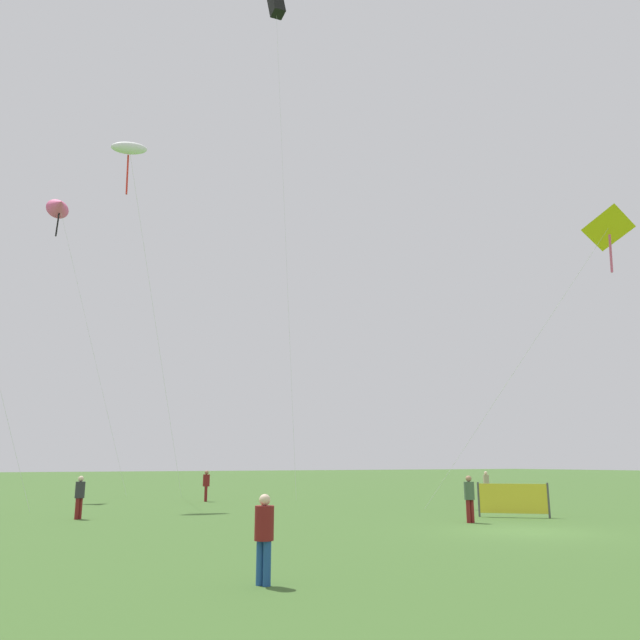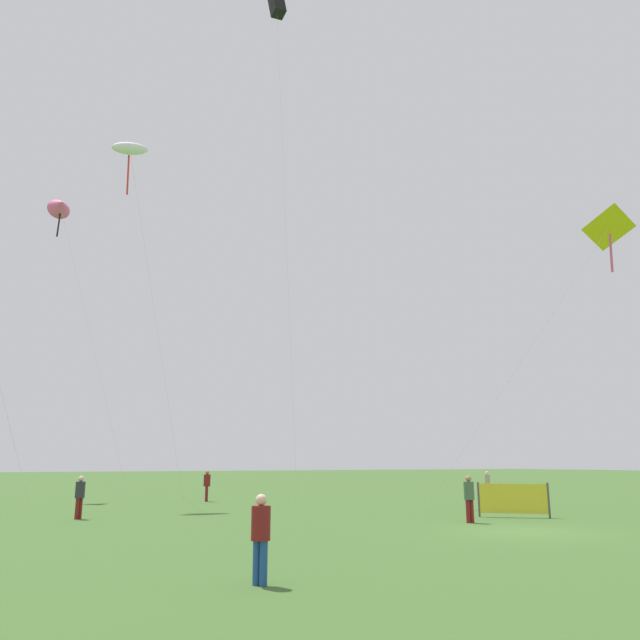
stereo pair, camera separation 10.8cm
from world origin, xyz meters
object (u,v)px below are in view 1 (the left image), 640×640
(person_standing_5, at_px, (80,494))
(kite_flying_4, at_px, (59,206))
(person_standing_0, at_px, (206,483))
(kite_flying_0, at_px, (607,231))
(kite_flying_1, at_px, (276,3))
(person_standing_1, at_px, (469,495))
(person_standing_4, at_px, (264,532))
(person_standing_3, at_px, (486,482))
(kite_flying_2, at_px, (129,149))
(event_banner, at_px, (513,499))

(person_standing_5, distance_m, kite_flying_4, 23.95)
(person_standing_0, relative_size, kite_flying_0, 0.13)
(person_standing_0, bearing_deg, person_standing_5, -27.91)
(kite_flying_0, height_order, kite_flying_1, kite_flying_1)
(person_standing_1, bearing_deg, person_standing_5, 148.36)
(person_standing_1, xyz_separation_m, person_standing_4, (-11.11, -7.23, -0.05))
(person_standing_3, xyz_separation_m, person_standing_5, (-23.93, -3.81, 0.01))
(person_standing_3, height_order, kite_flying_2, kite_flying_2)
(person_standing_3, relative_size, event_banner, 0.76)
(event_banner, bearing_deg, kite_flying_2, 129.47)
(person_standing_1, bearing_deg, kite_flying_4, 119.59)
(kite_flying_4, bearing_deg, person_standing_3, -26.87)
(person_standing_1, bearing_deg, person_standing_4, -144.49)
(person_standing_3, distance_m, person_standing_5, 24.24)
(person_standing_5, distance_m, event_banner, 16.72)
(person_standing_3, bearing_deg, person_standing_1, -109.88)
(person_standing_3, bearing_deg, person_standing_0, -170.44)
(kite_flying_2, bearing_deg, kite_flying_4, 109.29)
(kite_flying_1, relative_size, event_banner, 17.51)
(person_standing_0, distance_m, person_standing_3, 16.80)
(kite_flying_0, height_order, kite_flying_2, kite_flying_2)
(kite_flying_4, bearing_deg, person_standing_1, -62.86)
(person_standing_5, xyz_separation_m, event_banner, (15.08, -7.22, -0.21))
(person_standing_1, distance_m, kite_flying_0, 12.98)
(person_standing_0, distance_m, kite_flying_4, 20.97)
(person_standing_5, height_order, event_banner, person_standing_5)
(person_standing_5, bearing_deg, person_standing_0, -170.49)
(person_standing_0, bearing_deg, person_standing_4, -0.85)
(person_standing_1, height_order, kite_flying_0, kite_flying_0)
(kite_flying_2, bearing_deg, kite_flying_1, 11.49)
(person_standing_4, xyz_separation_m, kite_flying_0, (18.15, 5.72, 10.85))
(person_standing_1, relative_size, person_standing_3, 1.04)
(kite_flying_4, bearing_deg, kite_flying_1, -24.97)
(person_standing_3, distance_m, kite_flying_0, 17.96)
(kite_flying_4, xyz_separation_m, event_banner, (15.49, -23.37, -17.89))
(person_standing_0, relative_size, person_standing_4, 1.07)
(person_standing_1, relative_size, person_standing_5, 1.03)
(kite_flying_0, relative_size, kite_flying_4, 0.63)
(kite_flying_1, bearing_deg, kite_flying_2, -168.51)
(person_standing_4, bearing_deg, person_standing_3, -77.10)
(event_banner, bearing_deg, person_standing_4, -150.00)
(person_standing_0, xyz_separation_m, person_standing_4, (-6.80, -23.65, -0.07))
(person_standing_4, relative_size, kite_flying_2, 0.08)
(person_standing_0, distance_m, kite_flying_1, 34.09)
(kite_flying_0, bearing_deg, person_standing_5, 153.15)
(person_standing_5, distance_m, kite_flying_2, 20.60)
(person_standing_0, height_order, person_standing_4, person_standing_0)
(kite_flying_2, bearing_deg, person_standing_5, -106.00)
(person_standing_1, relative_size, kite_flying_0, 0.13)
(person_standing_1, xyz_separation_m, event_banner, (3.04, 0.94, -0.24))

